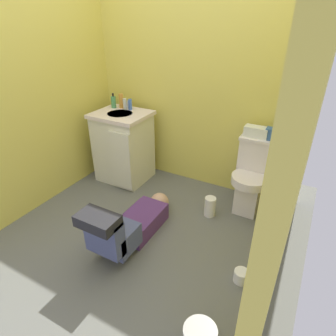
{
  "coord_description": "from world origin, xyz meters",
  "views": [
    {
      "loc": [
        1.23,
        -1.72,
        1.8
      ],
      "look_at": [
        0.04,
        0.46,
        0.45
      ],
      "focal_mm": 30.78,
      "sensor_mm": 36.0,
      "label": 1
    }
  ],
  "objects_px": {
    "vanity_cabinet": "(124,146)",
    "paper_towel_roll": "(210,207)",
    "person_plumber": "(129,224)",
    "soap_dispenser": "(114,102)",
    "bottle_blue": "(130,104)",
    "toiletry_bag": "(273,134)",
    "tissue_box": "(256,132)",
    "bottle_amber": "(121,101)",
    "bottle_white": "(125,104)",
    "faucet": "(128,105)",
    "toilet_paper_roll": "(241,276)",
    "toilet": "(252,177)"
  },
  "relations": [
    {
      "from": "vanity_cabinet",
      "to": "paper_towel_roll",
      "type": "distance_m",
      "value": 1.24
    },
    {
      "from": "person_plumber",
      "to": "soap_dispenser",
      "type": "bearing_deg",
      "value": 131.16
    },
    {
      "from": "bottle_blue",
      "to": "paper_towel_roll",
      "type": "height_order",
      "value": "bottle_blue"
    },
    {
      "from": "toiletry_bag",
      "to": "bottle_blue",
      "type": "xyz_separation_m",
      "value": [
        -1.56,
        -0.05,
        0.08
      ]
    },
    {
      "from": "paper_towel_roll",
      "to": "soap_dispenser",
      "type": "bearing_deg",
      "value": 166.24
    },
    {
      "from": "tissue_box",
      "to": "bottle_blue",
      "type": "distance_m",
      "value": 1.42
    },
    {
      "from": "bottle_amber",
      "to": "bottle_white",
      "type": "relative_size",
      "value": 1.33
    },
    {
      "from": "vanity_cabinet",
      "to": "toiletry_bag",
      "type": "height_order",
      "value": "toiletry_bag"
    },
    {
      "from": "faucet",
      "to": "vanity_cabinet",
      "type": "bearing_deg",
      "value": -88.69
    },
    {
      "from": "person_plumber",
      "to": "bottle_blue",
      "type": "bearing_deg",
      "value": 122.87
    },
    {
      "from": "bottle_amber",
      "to": "paper_towel_roll",
      "type": "distance_m",
      "value": 1.56
    },
    {
      "from": "tissue_box",
      "to": "bottle_white",
      "type": "distance_m",
      "value": 1.48
    },
    {
      "from": "person_plumber",
      "to": "toilet_paper_roll",
      "type": "height_order",
      "value": "person_plumber"
    },
    {
      "from": "toiletry_bag",
      "to": "tissue_box",
      "type": "bearing_deg",
      "value": 180.0
    },
    {
      "from": "vanity_cabinet",
      "to": "bottle_blue",
      "type": "xyz_separation_m",
      "value": [
        0.02,
        0.15,
        0.46
      ]
    },
    {
      "from": "paper_towel_roll",
      "to": "toilet_paper_roll",
      "type": "bearing_deg",
      "value": -51.92
    },
    {
      "from": "bottle_white",
      "to": "bottle_blue",
      "type": "xyz_separation_m",
      "value": [
        0.07,
        0.01,
        0.0
      ]
    },
    {
      "from": "faucet",
      "to": "bottle_white",
      "type": "xyz_separation_m",
      "value": [
        -0.04,
        -0.01,
        0.01
      ]
    },
    {
      "from": "vanity_cabinet",
      "to": "bottle_white",
      "type": "bearing_deg",
      "value": 106.95
    },
    {
      "from": "toilet_paper_roll",
      "to": "bottle_white",
      "type": "bearing_deg",
      "value": 150.12
    },
    {
      "from": "toilet_paper_roll",
      "to": "person_plumber",
      "type": "bearing_deg",
      "value": -178.18
    },
    {
      "from": "faucet",
      "to": "bottle_white",
      "type": "distance_m",
      "value": 0.04
    },
    {
      "from": "bottle_white",
      "to": "vanity_cabinet",
      "type": "bearing_deg",
      "value": -73.05
    },
    {
      "from": "person_plumber",
      "to": "paper_towel_roll",
      "type": "xyz_separation_m",
      "value": [
        0.49,
        0.68,
        -0.07
      ]
    },
    {
      "from": "soap_dispenser",
      "to": "toilet_paper_roll",
      "type": "relative_size",
      "value": 1.51
    },
    {
      "from": "toilet",
      "to": "toiletry_bag",
      "type": "distance_m",
      "value": 0.46
    },
    {
      "from": "bottle_white",
      "to": "bottle_blue",
      "type": "distance_m",
      "value": 0.07
    },
    {
      "from": "person_plumber",
      "to": "tissue_box",
      "type": "distance_m",
      "value": 1.46
    },
    {
      "from": "bottle_blue",
      "to": "tissue_box",
      "type": "bearing_deg",
      "value": 2.05
    },
    {
      "from": "toilet",
      "to": "toilet_paper_roll",
      "type": "xyz_separation_m",
      "value": [
        0.21,
        -0.97,
        -0.32
      ]
    },
    {
      "from": "toiletry_bag",
      "to": "paper_towel_roll",
      "type": "relative_size",
      "value": 0.61
    },
    {
      "from": "vanity_cabinet",
      "to": "paper_towel_roll",
      "type": "height_order",
      "value": "vanity_cabinet"
    },
    {
      "from": "toilet_paper_roll",
      "to": "soap_dispenser",
      "type": "bearing_deg",
      "value": 152.43
    },
    {
      "from": "person_plumber",
      "to": "toilet_paper_roll",
      "type": "distance_m",
      "value": 1.0
    },
    {
      "from": "bottle_amber",
      "to": "toilet_paper_roll",
      "type": "distance_m",
      "value": 2.23
    },
    {
      "from": "toilet_paper_roll",
      "to": "bottle_blue",
      "type": "bearing_deg",
      "value": 148.88
    },
    {
      "from": "bottle_amber",
      "to": "faucet",
      "type": "bearing_deg",
      "value": -8.82
    },
    {
      "from": "soap_dispenser",
      "to": "vanity_cabinet",
      "type": "bearing_deg",
      "value": -33.1
    },
    {
      "from": "toiletry_bag",
      "to": "bottle_blue",
      "type": "height_order",
      "value": "bottle_blue"
    },
    {
      "from": "toilet",
      "to": "vanity_cabinet",
      "type": "xyz_separation_m",
      "value": [
        -1.48,
        -0.11,
        0.05
      ]
    },
    {
      "from": "soap_dispenser",
      "to": "bottle_white",
      "type": "distance_m",
      "value": 0.15
    },
    {
      "from": "toiletry_bag",
      "to": "bottle_blue",
      "type": "bearing_deg",
      "value": -178.14
    },
    {
      "from": "toilet",
      "to": "faucet",
      "type": "relative_size",
      "value": 7.5
    },
    {
      "from": "person_plumber",
      "to": "soap_dispenser",
      "type": "relative_size",
      "value": 6.42
    },
    {
      "from": "toiletry_bag",
      "to": "toilet_paper_roll",
      "type": "bearing_deg",
      "value": -84.53
    },
    {
      "from": "faucet",
      "to": "soap_dispenser",
      "type": "xyz_separation_m",
      "value": [
        -0.19,
        -0.02,
        0.02
      ]
    },
    {
      "from": "tissue_box",
      "to": "toiletry_bag",
      "type": "relative_size",
      "value": 1.77
    },
    {
      "from": "person_plumber",
      "to": "bottle_white",
      "type": "relative_size",
      "value": 8.75
    },
    {
      "from": "person_plumber",
      "to": "soap_dispenser",
      "type": "height_order",
      "value": "soap_dispenser"
    },
    {
      "from": "tissue_box",
      "to": "bottle_amber",
      "type": "relative_size",
      "value": 1.36
    }
  ]
}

